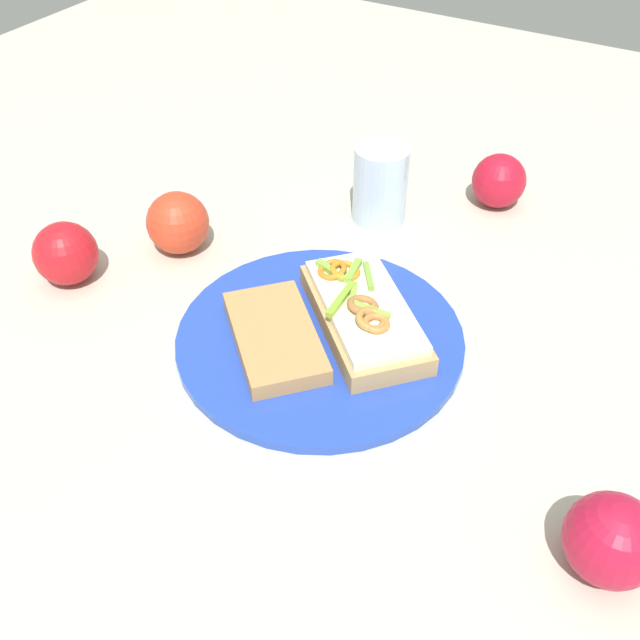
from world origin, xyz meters
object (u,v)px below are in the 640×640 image
(plate, at_px, (320,338))
(apple_0, at_px, (178,223))
(sandwich, at_px, (363,312))
(apple_3, at_px, (499,181))
(apple_2, at_px, (612,540))
(drinking_glass, at_px, (380,184))
(apple_1, at_px, (66,253))
(bread_slice_side, at_px, (275,337))

(plate, relative_size, apple_0, 4.01)
(sandwich, relative_size, apple_3, 2.76)
(apple_2, bearing_deg, apple_3, 28.79)
(plate, relative_size, drinking_glass, 3.02)
(apple_3, bearing_deg, plate, 169.24)
(apple_0, bearing_deg, plate, -104.27)
(plate, relative_size, apple_2, 4.10)
(apple_0, distance_m, apple_3, 0.42)
(apple_2, bearing_deg, sandwich, 62.86)
(plate, relative_size, apple_1, 4.14)
(sandwich, height_order, drinking_glass, drinking_glass)
(sandwich, distance_m, apple_1, 0.35)
(apple_1, distance_m, drinking_glass, 0.39)
(sandwich, distance_m, bread_slice_side, 0.10)
(bread_slice_side, distance_m, drinking_glass, 0.28)
(apple_3, bearing_deg, apple_1, 137.43)
(plate, distance_m, bread_slice_side, 0.05)
(apple_3, bearing_deg, bread_slice_side, 165.51)
(bread_slice_side, bearing_deg, apple_3, 118.90)
(drinking_glass, bearing_deg, apple_1, 139.66)
(bread_slice_side, distance_m, apple_0, 0.22)
(apple_2, bearing_deg, plate, 70.64)
(bread_slice_side, height_order, apple_3, apple_3)
(apple_1, height_order, drinking_glass, drinking_glass)
(plate, xyz_separation_m, apple_1, (-0.05, 0.31, 0.03))
(apple_1, height_order, apple_3, apple_1)
(bread_slice_side, bearing_deg, sandwich, 90.68)
(bread_slice_side, relative_size, apple_1, 2.01)
(drinking_glass, bearing_deg, plate, -167.63)
(apple_0, height_order, apple_1, apple_0)
(plate, distance_m, apple_3, 0.36)
(sandwich, height_order, apple_3, apple_3)
(sandwich, distance_m, apple_2, 0.33)
(apple_2, distance_m, drinking_glass, 0.52)
(apple_0, bearing_deg, bread_slice_side, -115.38)
(bread_slice_side, xyz_separation_m, apple_0, (0.09, 0.20, 0.02))
(sandwich, height_order, apple_1, apple_1)
(plate, height_order, bread_slice_side, bread_slice_side)
(sandwich, bearing_deg, apple_1, -122.10)
(apple_2, xyz_separation_m, apple_3, (0.47, 0.26, -0.00))
(apple_1, xyz_separation_m, apple_3, (0.41, -0.37, -0.00))
(sandwich, height_order, bread_slice_side, sandwich)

